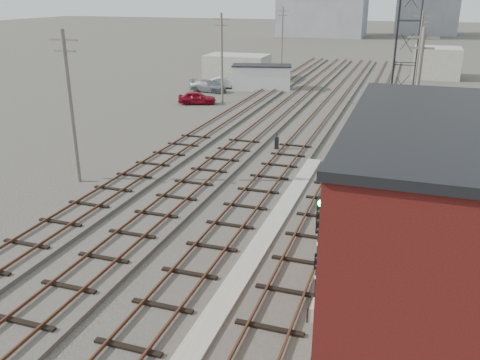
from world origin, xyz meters
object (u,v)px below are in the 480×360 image
at_px(car_silver, 225,83).
at_px(site_trailer, 262,77).
at_px(signal_mast, 319,244).
at_px(switch_stand, 277,143).
at_px(car_red, 197,98).
at_px(car_grey, 208,86).

bearing_deg(car_silver, site_trailer, -105.05).
distance_m(signal_mast, switch_stand, 19.74).
bearing_deg(site_trailer, car_red, -124.92).
bearing_deg(signal_mast, car_red, 119.83).
distance_m(site_trailer, car_grey, 6.51).
distance_m(signal_mast, car_red, 37.12).
bearing_deg(car_silver, switch_stand, -171.89).
xyz_separation_m(signal_mast, car_red, (-18.43, 32.16, -2.01)).
bearing_deg(signal_mast, car_grey, 117.15).
bearing_deg(car_grey, car_silver, -8.83).
relative_size(site_trailer, car_silver, 1.86).
xyz_separation_m(car_red, car_silver, (-0.54, 9.70, -0.00)).
height_order(car_red, car_silver, same).
bearing_deg(switch_stand, site_trailer, 99.32).
height_order(site_trailer, car_grey, site_trailer).
xyz_separation_m(site_trailer, car_grey, (-5.58, -3.26, -0.80)).
distance_m(car_red, car_grey, 7.05).
height_order(car_silver, car_grey, car_grey).
bearing_deg(signal_mast, site_trailer, 108.86).
bearing_deg(switch_stand, car_red, 122.14).
distance_m(switch_stand, car_grey, 24.59).
distance_m(car_red, car_silver, 9.72).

